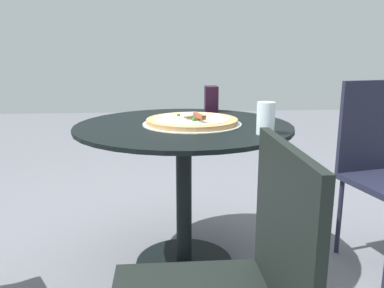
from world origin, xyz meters
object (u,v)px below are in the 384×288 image
Objects in this scene: drinking_cup at (266,118)px; napkin_dispenser at (211,99)px; patio_table at (184,160)px; pizza_server at (195,115)px; pizza_on_tray at (192,121)px.

napkin_dispenser is (0.14, -0.62, 0.00)m from drinking_cup.
patio_table is 0.23m from pizza_server.
drinking_cup is (-0.28, 0.25, 0.05)m from pizza_on_tray.
patio_table is 7.62× the size of drinking_cup.
napkin_dispenser is at bearing -106.75° from pizza_server.
pizza_on_tray is 2.10× the size of pizza_server.
pizza_server is at bearing -37.04° from drinking_cup.
napkin_dispenser reaches higher than pizza_server.
napkin_dispenser reaches higher than pizza_on_tray.
pizza_server is 0.33m from drinking_cup.
napkin_dispenser reaches higher than patio_table.
patio_table is 4.60× the size of pizza_server.
napkin_dispenser is at bearing -115.11° from patio_table.
drinking_cup reaches higher than pizza_server.
pizza_on_tray is at bearing -76.84° from pizza_server.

